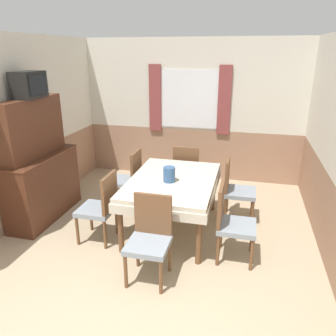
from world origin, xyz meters
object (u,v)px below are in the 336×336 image
chair_head_near (150,236)px  chair_right_far (236,188)px  chair_head_window (187,170)px  sideboard (40,170)px  chair_right_near (231,221)px  chair_left_near (101,206)px  vase (169,174)px  dining_table (173,186)px  tv (29,85)px  chair_left_far (129,178)px

chair_head_near → chair_right_far: bearing=-117.7°
chair_head_window → sideboard: size_ratio=0.53×
chair_head_window → chair_right_far: 0.99m
chair_head_near → chair_right_near: same height
sideboard → chair_head_near: bearing=-26.0°
chair_left_near → vase: 0.96m
dining_table → chair_head_window: chair_head_window is taller
chair_head_near → chair_left_near: bearing=-33.7°
chair_right_near → tv: size_ratio=2.08×
dining_table → tv: size_ratio=3.61×
dining_table → chair_left_far: (-0.82, 0.51, -0.15)m
chair_left_near → chair_right_near: 1.64m
chair_left_near → chair_right_near: size_ratio=1.00×
chair_right_far → tv: tv is taller
chair_left_far → vase: 1.06m
chair_head_near → sideboard: bearing=-26.0°
chair_left_far → vase: vase is taller
tv → vase: size_ratio=2.26×
dining_table → chair_head_near: bearing=-90.0°
chair_right_far → chair_right_near: size_ratio=1.00×
dining_table → tv: 2.34m
chair_left_far → chair_right_near: bearing=-121.7°
chair_head_near → vase: 1.02m
vase → chair_right_far: bearing=35.7°
chair_right_far → tv: bearing=-77.7°
chair_head_window → chair_left_far: 0.99m
chair_head_near → chair_left_far: 1.76m
dining_table → tv: bearing=-177.2°
dining_table → chair_left_near: chair_left_near is taller
dining_table → chair_head_near: 1.06m
chair_right_far → tv: size_ratio=2.08×
chair_right_near → chair_head_window: bearing=-152.3°
chair_head_near → tv: (-1.94, 0.96, 1.44)m
sideboard → dining_table: bearing=3.1°
chair_right_far → tv: 3.17m
dining_table → chair_left_far: bearing=148.3°
chair_left_near → chair_right_far: same height
chair_left_far → chair_right_near: size_ratio=1.00×
chair_left_far → dining_table: bearing=-121.7°
chair_right_far → sideboard: 2.84m
chair_right_far → sideboard: bearing=-77.5°
dining_table → vase: vase is taller
chair_head_near → chair_right_far: 1.76m
chair_left_near → vase: bearing=-62.9°
chair_left_far → sideboard: size_ratio=0.53×
chair_left_near → chair_right_near: same height
chair_right_near → sideboard: 2.81m
vase → sideboard: bearing=-179.8°
tv → vase: (1.92, -0.00, -1.09)m
chair_head_near → chair_right_far: same height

